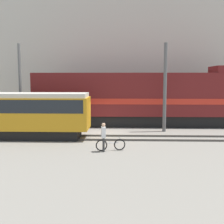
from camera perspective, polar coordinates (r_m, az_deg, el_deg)
name	(u,v)px	position (r m, az deg, el deg)	size (l,w,h in m)	color
ground_plane	(100,134)	(21.91, -2.48, -4.42)	(120.00, 120.00, 0.00)	gray
track_near	(98,138)	(20.12, -2.88, -5.22)	(60.00, 1.51, 0.14)	#47423D
track_far	(103,125)	(25.81, -1.82, -2.56)	(60.00, 1.51, 0.14)	#47423D
building_backdrop	(107,50)	(33.49, -0.98, 12.50)	(42.69, 6.00, 15.21)	beige
freight_locomotive	(141,98)	(25.54, 5.93, 2.81)	(18.94, 3.04, 5.36)	black
streetcar	(10,112)	(21.28, -19.95, -0.08)	(11.23, 2.54, 3.25)	black
bicycle	(111,145)	(16.71, -0.28, -6.70)	(1.76, 0.55, 0.76)	black
person	(104,134)	(16.36, -1.73, -4.54)	(0.29, 0.40, 1.70)	#333333
utility_pole_left	(20,88)	(23.96, -18.13, 4.69)	(0.23, 0.23, 7.04)	#595959
utility_pole_center	(165,88)	(22.80, 10.70, 4.85)	(0.28, 0.28, 7.06)	#595959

